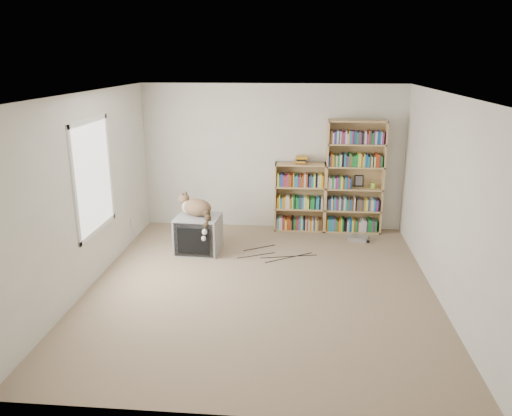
# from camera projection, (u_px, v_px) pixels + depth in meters

# --- Properties ---
(floor) EXTENTS (4.50, 5.00, 0.01)m
(floor) POSITION_uv_depth(u_px,v_px,m) (261.00, 287.00, 6.60)
(floor) COLOR gray
(floor) RESTS_ON ground
(wall_back) EXTENTS (4.50, 0.02, 2.50)m
(wall_back) POSITION_uv_depth(u_px,v_px,m) (272.00, 158.00, 8.62)
(wall_back) COLOR silver
(wall_back) RESTS_ON floor
(wall_front) EXTENTS (4.50, 0.02, 2.50)m
(wall_front) POSITION_uv_depth(u_px,v_px,m) (236.00, 281.00, 3.86)
(wall_front) COLOR silver
(wall_front) RESTS_ON floor
(wall_left) EXTENTS (0.02, 5.00, 2.50)m
(wall_left) POSITION_uv_depth(u_px,v_px,m) (87.00, 192.00, 6.43)
(wall_left) COLOR silver
(wall_left) RESTS_ON floor
(wall_right) EXTENTS (0.02, 5.00, 2.50)m
(wall_right) POSITION_uv_depth(u_px,v_px,m) (446.00, 200.00, 6.05)
(wall_right) COLOR silver
(wall_right) RESTS_ON floor
(ceiling) EXTENTS (4.50, 5.00, 0.02)m
(ceiling) POSITION_uv_depth(u_px,v_px,m) (261.00, 94.00, 5.88)
(ceiling) COLOR white
(ceiling) RESTS_ON wall_back
(window) EXTENTS (0.02, 1.22, 1.52)m
(window) POSITION_uv_depth(u_px,v_px,m) (93.00, 177.00, 6.58)
(window) COLOR white
(window) RESTS_ON wall_left
(crt_tv) EXTENTS (0.69, 0.64, 0.57)m
(crt_tv) POSITION_uv_depth(u_px,v_px,m) (199.00, 234.00, 7.74)
(crt_tv) COLOR gray
(crt_tv) RESTS_ON floor
(cat) EXTENTS (0.65, 0.71, 0.57)m
(cat) POSITION_uv_depth(u_px,v_px,m) (198.00, 211.00, 7.61)
(cat) COLOR #392817
(cat) RESTS_ON crt_tv
(bookcase_tall) EXTENTS (0.96, 0.30, 1.93)m
(bookcase_tall) POSITION_uv_depth(u_px,v_px,m) (354.00, 180.00, 8.47)
(bookcase_tall) COLOR tan
(bookcase_tall) RESTS_ON floor
(bookcase_short) EXTENTS (0.86, 0.30, 1.19)m
(bookcase_short) POSITION_uv_depth(u_px,v_px,m) (300.00, 200.00, 8.65)
(bookcase_short) COLOR tan
(bookcase_short) RESTS_ON floor
(book_stack) EXTENTS (0.21, 0.27, 0.12)m
(book_stack) POSITION_uv_depth(u_px,v_px,m) (301.00, 160.00, 8.44)
(book_stack) COLOR #AC3A16
(book_stack) RESTS_ON bookcase_short
(green_mug) EXTENTS (0.08, 0.08, 0.09)m
(green_mug) POSITION_uv_depth(u_px,v_px,m) (373.00, 185.00, 8.45)
(green_mug) COLOR #96C839
(green_mug) RESTS_ON bookcase_tall
(framed_print) EXTENTS (0.15, 0.05, 0.20)m
(framed_print) POSITION_uv_depth(u_px,v_px,m) (359.00, 181.00, 8.55)
(framed_print) COLOR black
(framed_print) RESTS_ON bookcase_tall
(dvd_player) EXTENTS (0.37, 0.31, 0.07)m
(dvd_player) POSITION_uv_depth(u_px,v_px,m) (358.00, 238.00, 8.27)
(dvd_player) COLOR #ACACB1
(dvd_player) RESTS_ON floor
(wall_outlet) EXTENTS (0.01, 0.08, 0.13)m
(wall_outlet) POSITION_uv_depth(u_px,v_px,m) (132.00, 223.00, 8.16)
(wall_outlet) COLOR silver
(wall_outlet) RESTS_ON wall_left
(floor_cables) EXTENTS (1.20, 0.70, 0.01)m
(floor_cables) POSITION_uv_depth(u_px,v_px,m) (292.00, 251.00, 7.79)
(floor_cables) COLOR black
(floor_cables) RESTS_ON floor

